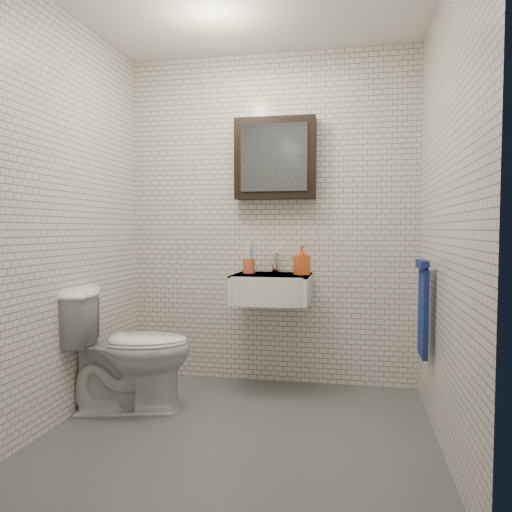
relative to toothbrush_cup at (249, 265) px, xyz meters
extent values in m
cube|color=#515459|center=(0.13, -0.84, -0.91)|extent=(2.20, 2.00, 0.01)
cube|color=silver|center=(0.13, 0.16, 0.34)|extent=(2.20, 0.02, 2.50)
cube|color=silver|center=(0.13, -1.84, 0.34)|extent=(2.20, 0.02, 2.50)
cube|color=silver|center=(-0.97, -0.84, 0.34)|extent=(0.02, 2.00, 2.50)
cube|color=silver|center=(1.23, -0.84, 0.34)|extent=(0.02, 2.00, 2.50)
cube|color=white|center=(0.18, -0.06, -0.16)|extent=(0.55, 0.45, 0.20)
cylinder|color=silver|center=(0.18, -0.04, -0.07)|extent=(0.31, 0.31, 0.02)
cylinder|color=silver|center=(0.18, -0.04, -0.06)|extent=(0.04, 0.04, 0.01)
cube|color=white|center=(0.18, -0.06, -0.07)|extent=(0.55, 0.45, 0.01)
cylinder|color=silver|center=(0.18, 0.10, -0.03)|extent=(0.06, 0.06, 0.06)
cylinder|color=silver|center=(0.18, 0.10, 0.03)|extent=(0.03, 0.03, 0.08)
cylinder|color=silver|center=(0.18, 0.04, 0.06)|extent=(0.02, 0.12, 0.02)
cube|color=silver|center=(0.18, 0.13, 0.08)|extent=(0.02, 0.09, 0.01)
cube|color=black|center=(0.18, 0.09, 0.79)|extent=(0.60, 0.14, 0.60)
cube|color=#3F444C|center=(0.18, 0.02, 0.79)|extent=(0.49, 0.01, 0.49)
cylinder|color=silver|center=(1.19, -0.49, 0.04)|extent=(0.02, 0.30, 0.02)
cylinder|color=silver|center=(1.21, -0.36, 0.04)|extent=(0.04, 0.02, 0.02)
cylinder|color=silver|center=(1.21, -0.62, 0.04)|extent=(0.04, 0.02, 0.02)
cube|color=navy|center=(1.18, -0.49, -0.23)|extent=(0.03, 0.26, 0.54)
cube|color=navy|center=(1.17, -0.49, 0.05)|extent=(0.05, 0.26, 0.05)
cylinder|color=#CC5833|center=(0.00, 0.00, -0.01)|extent=(0.12, 0.12, 0.11)
cylinder|color=white|center=(-0.02, -0.01, 0.07)|extent=(0.02, 0.03, 0.21)
cylinder|color=#439ED7|center=(0.01, -0.01, 0.05)|extent=(0.02, 0.02, 0.19)
cylinder|color=white|center=(-0.01, 0.02, 0.07)|extent=(0.03, 0.04, 0.22)
cylinder|color=#439ED7|center=(0.02, 0.01, 0.06)|extent=(0.03, 0.04, 0.20)
imported|color=orange|center=(0.40, -0.05, 0.04)|extent=(0.13, 0.13, 0.21)
imported|color=white|center=(-0.67, -0.63, -0.51)|extent=(0.88, 0.64, 0.81)
camera|label=1|loc=(0.76, -3.61, 0.26)|focal=35.00mm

